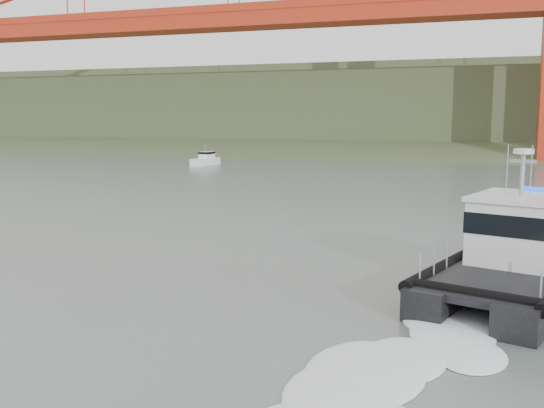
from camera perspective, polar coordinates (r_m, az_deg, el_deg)
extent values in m
plane|color=#4C5A55|center=(21.97, -2.57, -8.73)|extent=(400.00, 400.00, 0.00)
cube|color=#3A4D2C|center=(112.11, 14.29, 4.49)|extent=(500.00, 44.72, 16.25)
cube|color=#3A4D2C|center=(139.88, 15.16, 7.56)|extent=(500.00, 70.00, 18.00)
cube|color=#3A4D2C|center=(164.92, 15.70, 9.30)|extent=(500.00, 60.00, 16.00)
cube|color=#B82D16|center=(96.27, 14.03, 17.11)|extent=(260.00, 6.00, 2.20)
cube|color=black|center=(24.59, 18.77, -6.31)|extent=(4.72, 11.08, 1.22)
cube|color=black|center=(23.64, 21.65, -5.80)|extent=(6.87, 10.47, 0.25)
cube|color=silver|center=(24.35, 22.41, -2.33)|extent=(4.04, 4.44, 2.35)
cube|color=black|center=(24.29, 22.46, -1.35)|extent=(4.12, 4.51, 0.76)
cube|color=silver|center=(24.17, 22.56, 0.60)|extent=(4.30, 4.69, 0.16)
cylinder|color=gray|center=(23.79, 22.50, 2.52)|extent=(0.16, 0.16, 1.84)
cylinder|color=white|center=(23.74, 22.61, 4.60)|extent=(0.71, 0.71, 0.18)
cube|color=white|center=(84.53, -6.30, 3.94)|extent=(2.30, 5.58, 1.09)
cube|color=white|center=(84.86, -6.16, 4.57)|extent=(1.64, 2.30, 1.09)
cube|color=black|center=(84.84, -6.16, 4.81)|extent=(1.69, 2.35, 0.32)
cylinder|color=gray|center=(84.42, -6.32, 5.23)|extent=(0.07, 0.07, 1.09)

